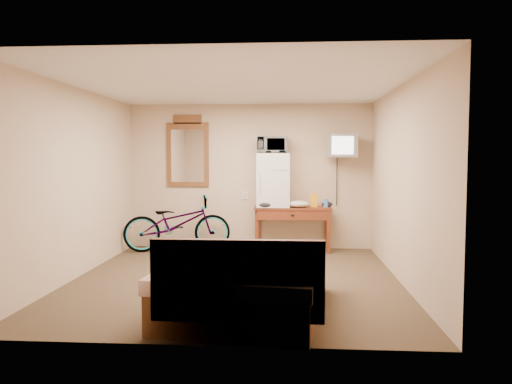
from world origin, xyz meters
TOP-DOWN VIEW (x-y plane):
  - room at (-0.00, 0.00)m, footprint 4.60×4.64m
  - desk at (0.74, 2.00)m, footprint 1.30×0.53m
  - mini_fridge at (0.41, 2.04)m, footprint 0.58×0.56m
  - microwave at (0.41, 2.04)m, footprint 0.51×0.35m
  - snack_bag at (1.10, 2.02)m, footprint 0.11×0.07m
  - blue_cup at (1.30, 1.99)m, footprint 0.08×0.08m
  - cloth_cream at (0.84, 1.93)m, footprint 0.37×0.28m
  - cloth_dark_a at (0.28, 1.85)m, footprint 0.28×0.21m
  - cloth_dark_b at (1.33, 2.07)m, footprint 0.19×0.16m
  - crt_television at (1.55, 2.02)m, footprint 0.51×0.60m
  - wall_mirror at (-1.09, 2.27)m, footprint 0.73×0.04m
  - bicycle at (-1.20, 1.89)m, footprint 1.89×1.07m
  - bed at (0.26, -1.38)m, footprint 1.74×2.16m

SIDE VIEW (x-z plane):
  - bed at x=0.26m, z-range -0.15..0.75m
  - bicycle at x=-1.20m, z-range 0.00..0.94m
  - desk at x=0.74m, z-range 0.25..1.00m
  - cloth_dark_b at x=1.33m, z-range 0.75..0.84m
  - cloth_dark_a at x=0.28m, z-range 0.75..0.86m
  - cloth_cream at x=0.84m, z-range 0.75..0.86m
  - blue_cup at x=1.30m, z-range 0.75..0.89m
  - snack_bag at x=1.10m, z-range 0.75..0.98m
  - mini_fridge at x=0.41m, z-range 0.75..1.65m
  - room at x=0.00m, z-range 0.00..2.50m
  - wall_mirror at x=-1.09m, z-range 1.05..2.30m
  - crt_television at x=1.55m, z-range 1.58..1.97m
  - microwave at x=0.41m, z-range 1.65..1.93m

